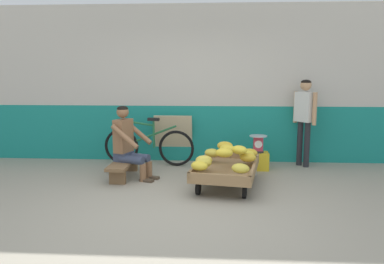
{
  "coord_description": "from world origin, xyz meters",
  "views": [
    {
      "loc": [
        0.48,
        -4.37,
        1.66
      ],
      "look_at": [
        0.12,
        1.39,
        0.75
      ],
      "focal_mm": 35.64,
      "sensor_mm": 36.0,
      "label": 1
    }
  ],
  "objects": [
    {
      "name": "banana_pile",
      "position": [
        0.65,
        1.03,
        0.47
      ],
      "size": [
        1.03,
        1.22,
        0.25
      ],
      "color": "yellow",
      "rests_on": "banana_cart"
    },
    {
      "name": "shopping_bag",
      "position": [
        1.06,
        1.74,
        0.12
      ],
      "size": [
        0.18,
        0.12,
        0.24
      ],
      "primitive_type": "cube",
      "color": "silver",
      "rests_on": "ground"
    },
    {
      "name": "ground_plane",
      "position": [
        0.0,
        0.0,
        0.0
      ],
      "size": [
        80.0,
        80.0,
        0.0
      ],
      "primitive_type": "plane",
      "color": "gray"
    },
    {
      "name": "back_wall",
      "position": [
        0.0,
        2.8,
        1.44
      ],
      "size": [
        16.0,
        0.3,
        2.87
      ],
      "color": "#19847A",
      "rests_on": "ground"
    },
    {
      "name": "bicycle_near_left",
      "position": [
        -0.73,
        2.29,
        0.35
      ],
      "size": [
        1.66,
        0.48,
        0.86
      ],
      "color": "black",
      "rests_on": "ground"
    },
    {
      "name": "customer_adult",
      "position": [
        2.03,
        2.37,
        0.95
      ],
      "size": [
        0.35,
        0.41,
        1.53
      ],
      "color": "#232328",
      "rests_on": "ground"
    },
    {
      "name": "banana_cart",
      "position": [
        0.65,
        1.09,
        0.24
      ],
      "size": [
        1.08,
        1.56,
        0.36
      ],
      "color": "#99754C",
      "rests_on": "ground"
    },
    {
      "name": "weighing_scale",
      "position": [
        1.21,
        2.07,
        0.45
      ],
      "size": [
        0.3,
        0.3,
        0.29
      ],
      "color": "#28282D",
      "rests_on": "plastic_crate"
    },
    {
      "name": "vendor_seated",
      "position": [
        -0.89,
        1.42,
        0.57
      ],
      "size": [
        0.73,
        0.61,
        1.14
      ],
      "color": "brown",
      "rests_on": "ground"
    },
    {
      "name": "low_bench",
      "position": [
        -0.97,
        1.46,
        0.2
      ],
      "size": [
        0.33,
        1.11,
        0.27
      ],
      "color": "brown",
      "rests_on": "ground"
    },
    {
      "name": "plastic_crate",
      "position": [
        1.21,
        2.07,
        0.15
      ],
      "size": [
        0.36,
        0.28,
        0.3
      ],
      "color": "gold",
      "rests_on": "ground"
    },
    {
      "name": "sign_board",
      "position": [
        -0.31,
        2.62,
        0.43
      ],
      "size": [
        0.7,
        0.26,
        0.88
      ],
      "color": "#C6B289",
      "rests_on": "ground"
    }
  ]
}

